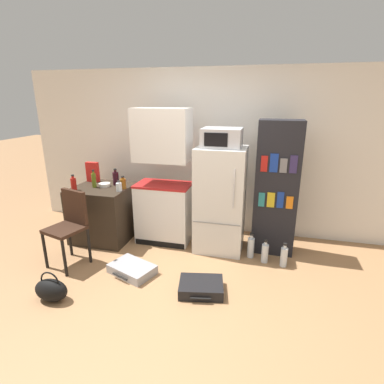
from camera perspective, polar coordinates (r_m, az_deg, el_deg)
name	(u,v)px	position (r m, az deg, el deg)	size (l,w,h in m)	color
ground_plane	(174,304)	(3.28, -3.37, -20.49)	(24.00, 24.00, 0.00)	#A3754C
wall_back	(226,153)	(4.57, 6.41, 7.35)	(6.40, 0.10, 2.44)	white
side_table	(104,213)	(4.62, -16.45, -3.78)	(0.80, 0.76, 0.79)	#2D2319
kitchen_hutch	(163,182)	(4.22, -5.48, 1.87)	(0.77, 0.48, 1.89)	white
refrigerator	(220,200)	(4.03, 5.39, -1.50)	(0.64, 0.59, 1.42)	silver
microwave	(222,138)	(3.84, 5.74, 10.25)	(0.49, 0.42, 0.24)	#B7B7BC
bookshelf	(276,189)	(4.05, 15.70, 0.58)	(0.55, 0.35, 1.76)	black
bottle_wine_dark	(116,178)	(4.52, -14.32, 2.58)	(0.09, 0.09, 0.24)	black
bottle_amber_beer	(123,183)	(4.31, -13.01, 1.59)	(0.08, 0.08, 0.18)	brown
bottle_ketchup_red	(74,184)	(4.44, -21.63, 1.48)	(0.08, 0.08, 0.22)	#AD1914
bottle_olive_oil	(94,180)	(4.48, -18.18, 2.18)	(0.06, 0.06, 0.26)	#566619
bottle_clear_short	(119,187)	(4.22, -13.73, 0.99)	(0.08, 0.08, 0.15)	silver
bowl	(104,185)	(4.51, -16.33, 1.33)	(0.16, 0.16, 0.05)	silver
cereal_box	(93,172)	(4.79, -18.39, 3.65)	(0.19, 0.07, 0.30)	red
chair	(70,221)	(4.00, -22.23, -5.15)	(0.50, 0.50, 0.94)	black
suitcase_large_flat	(201,287)	(3.40, 1.74, -17.63)	(0.53, 0.44, 0.12)	black
suitcase_small_flat	(132,269)	(3.78, -11.33, -14.20)	(0.61, 0.51, 0.11)	#99999E
handbag	(51,290)	(3.56, -25.25, -16.50)	(0.36, 0.20, 0.33)	black
water_bottle_front	(284,256)	(3.97, 17.10, -11.66)	(0.09, 0.09, 0.32)	silver
water_bottle_middle	(265,253)	(4.00, 13.71, -11.17)	(0.09, 0.09, 0.31)	silver
water_bottle_back	(251,247)	(4.07, 11.14, -10.24)	(0.09, 0.09, 0.35)	silver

